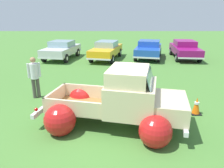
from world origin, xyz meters
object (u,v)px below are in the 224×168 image
at_px(spectator_0, 36,75).
at_px(show_car_1, 107,49).
at_px(show_car_2, 150,49).
at_px(lane_cone_0, 197,106).
at_px(show_car_0, 63,49).
at_px(show_car_3, 186,49).
at_px(vintage_pickup_truck, 124,103).

bearing_deg(spectator_0, show_car_1, -45.34).
xyz_separation_m(show_car_1, show_car_2, (3.44, 0.37, 0.00)).
xyz_separation_m(show_car_1, lane_cone_0, (3.49, -9.74, -0.47)).
bearing_deg(show_car_2, spectator_0, -22.16).
xyz_separation_m(spectator_0, lane_cone_0, (6.31, -1.57, -0.71)).
distance_m(show_car_0, lane_cone_0, 12.16).
bearing_deg(show_car_3, spectator_0, -40.90).
bearing_deg(show_car_3, show_car_1, -80.44).
bearing_deg(vintage_pickup_truck, show_car_2, 89.08).
height_order(vintage_pickup_truck, show_car_1, vintage_pickup_truck).
distance_m(show_car_1, spectator_0, 8.65).
relative_size(show_car_2, show_car_3, 0.98).
distance_m(vintage_pickup_truck, show_car_0, 11.52).
relative_size(vintage_pickup_truck, spectator_0, 2.77).
distance_m(show_car_1, show_car_3, 6.37).
relative_size(show_car_1, show_car_2, 1.05).
xyz_separation_m(show_car_0, show_car_3, (9.97, 0.25, 0.00)).
distance_m(show_car_1, lane_cone_0, 10.36).
xyz_separation_m(show_car_1, show_car_3, (6.36, 0.38, 0.00)).
bearing_deg(spectator_0, show_car_0, -20.88).
height_order(vintage_pickup_truck, lane_cone_0, vintage_pickup_truck).
bearing_deg(show_car_1, show_car_3, 106.62).
xyz_separation_m(show_car_3, lane_cone_0, (-2.88, -10.12, -0.47)).
bearing_deg(show_car_2, vintage_pickup_truck, 0.40).
height_order(show_car_1, spectator_0, spectator_0).
bearing_deg(spectator_0, show_car_2, -62.50).
bearing_deg(lane_cone_0, show_car_1, 109.68).
distance_m(vintage_pickup_truck, lane_cone_0, 2.85).
distance_m(show_car_2, show_car_3, 2.93).
height_order(spectator_0, lane_cone_0, spectator_0).
bearing_deg(vintage_pickup_truck, show_car_1, 107.00).
distance_m(show_car_0, spectator_0, 8.33).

